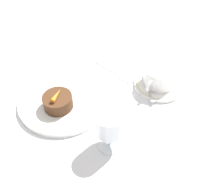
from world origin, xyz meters
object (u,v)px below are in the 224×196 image
object	(u,v)px
dinner_plate	(64,100)
coffee_cup	(160,75)
wine_glass	(110,126)
fork	(116,73)
dessert_cake	(58,102)

from	to	relation	value
dinner_plate	coffee_cup	size ratio (longest dim) A/B	2.05
dinner_plate	wine_glass	xyz separation A→B (m)	(0.03, 0.18, 0.06)
coffee_cup	fork	xyz separation A→B (m)	(0.03, -0.13, -0.04)
coffee_cup	fork	bearing A→B (deg)	-75.85
dinner_plate	dessert_cake	size ratio (longest dim) A/B	3.16
wine_glass	fork	world-z (taller)	wine_glass
coffee_cup	dessert_cake	distance (m)	0.29
coffee_cup	wine_glass	size ratio (longest dim) A/B	1.10
coffee_cup	dessert_cake	world-z (taller)	coffee_cup
coffee_cup	fork	distance (m)	0.14
coffee_cup	fork	world-z (taller)	coffee_cup
dinner_plate	wine_glass	distance (m)	0.20
fork	dessert_cake	xyz separation A→B (m)	(0.21, -0.03, 0.03)
coffee_cup	wine_glass	distance (m)	0.25
fork	dinner_plate	bearing A→B (deg)	-12.51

